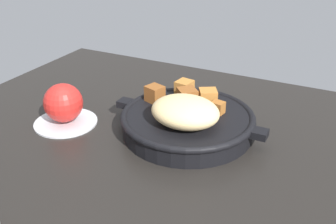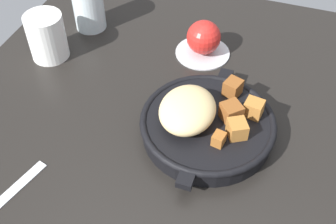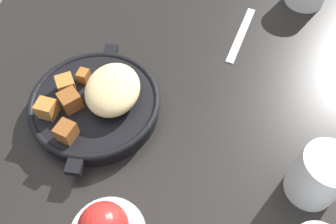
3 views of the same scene
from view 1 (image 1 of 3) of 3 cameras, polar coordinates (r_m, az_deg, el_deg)
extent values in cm
cube|color=black|center=(60.50, 0.67, -8.00)|extent=(93.04, 76.37, 2.40)
cylinder|color=black|center=(66.37, 2.83, -1.68)|extent=(21.72, 21.72, 3.38)
torus|color=black|center=(65.70, 2.86, -0.60)|extent=(22.48, 22.48, 1.20)
cube|color=black|center=(70.95, -6.08, 1.26)|extent=(2.64, 2.40, 1.20)
cube|color=black|center=(62.60, 13.00, -3.06)|extent=(2.64, 2.40, 1.20)
ellipsoid|color=#DBBC7F|center=(61.51, 2.49, 0.06)|extent=(10.97, 9.03, 4.57)
cube|color=#935623|center=(66.11, 7.19, 0.65)|extent=(2.32, 2.09, 2.05)
cube|color=#A86B2D|center=(71.75, 2.37, 3.41)|extent=(3.02, 3.25, 2.89)
cube|color=#A86B2D|center=(68.72, 5.64, 2.15)|extent=(3.96, 3.89, 2.79)
cube|color=brown|center=(69.71, -1.92, 2.66)|extent=(3.50, 3.36, 2.83)
cube|color=brown|center=(68.25, 2.79, 2.16)|extent=(4.25, 4.25, 2.99)
cylinder|color=#B7BABF|center=(72.14, -14.54, -1.35)|extent=(11.07, 11.07, 0.60)
sphere|color=red|center=(70.51, -14.88, 1.29)|extent=(6.80, 6.80, 6.80)
camera|label=2|loc=(0.70, 57.40, 34.30)|focal=45.32mm
camera|label=3|loc=(0.68, -36.44, 36.09)|focal=35.88mm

